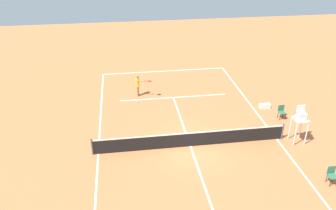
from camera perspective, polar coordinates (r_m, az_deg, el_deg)
ground_plane at (r=20.55m, az=3.78°, el=-6.90°), size 60.00×60.00×0.00m
court_lines at (r=20.54m, az=3.78°, el=-6.89°), size 10.98×23.85×0.01m
tennis_net at (r=20.27m, az=3.82°, el=-5.75°), size 11.58×0.10×1.07m
player_serving at (r=25.99m, az=-5.01°, el=3.61°), size 1.22×0.87×1.73m
tennis_ball at (r=25.68m, az=-7.95°, el=0.62°), size 0.07×0.07×0.07m
umpire_chair at (r=21.54m, az=21.32°, el=-2.15°), size 0.80×0.80×2.41m
courtside_chair_near at (r=19.47m, az=25.81°, el=-10.43°), size 0.44×0.46×0.95m
courtside_chair_mid at (r=24.31m, az=18.51°, el=-1.00°), size 0.44×0.46×0.95m
equipment_bag at (r=25.53m, az=15.93°, el=-0.13°), size 0.76×0.32×0.30m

